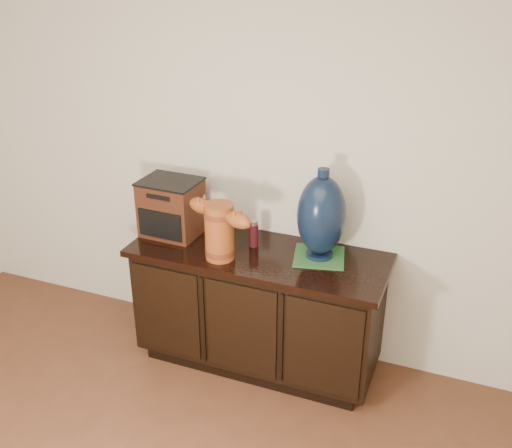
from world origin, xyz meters
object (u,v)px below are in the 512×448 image
at_px(sideboard, 258,307).
at_px(terracotta_vessel, 219,228).
at_px(lamp_base, 321,216).
at_px(tv_radio, 171,207).
at_px(spray_can, 254,234).

bearing_deg(sideboard, terracotta_vessel, -142.11).
relative_size(sideboard, lamp_base, 2.86).
bearing_deg(sideboard, tv_radio, 176.20).
height_order(tv_radio, lamp_base, lamp_base).
height_order(terracotta_vessel, spray_can, terracotta_vessel).
xyz_separation_m(sideboard, lamp_base, (0.33, 0.07, 0.62)).
bearing_deg(terracotta_vessel, lamp_base, 42.25).
xyz_separation_m(terracotta_vessel, lamp_base, (0.51, 0.21, 0.07)).
relative_size(lamp_base, spray_can, 3.22).
bearing_deg(tv_radio, terracotta_vessel, -22.02).
relative_size(sideboard, tv_radio, 4.26).
xyz_separation_m(sideboard, terracotta_vessel, (-0.17, -0.13, 0.55)).
height_order(sideboard, spray_can, spray_can).
distance_m(tv_radio, spray_can, 0.52).
xyz_separation_m(lamp_base, spray_can, (-0.39, -0.01, -0.17)).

